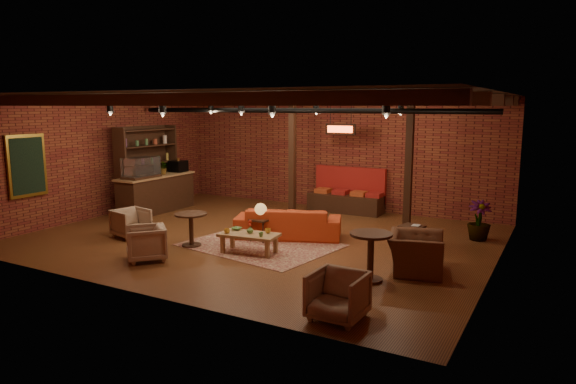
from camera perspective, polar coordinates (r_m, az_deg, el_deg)
The scene contains 29 objects.
floor at distance 11.82m, azimuth -2.99°, elevation -5.01°, with size 10.00×10.00×0.00m, color #3F200F.
ceiling at distance 11.44m, azimuth -3.13°, elevation 10.70°, with size 10.00×8.00×0.02m, color black.
wall_back at distance 15.05m, azimuth 5.05°, elevation 4.30°, with size 10.00×0.02×3.20m, color maroon.
wall_front at distance 8.43m, azimuth -17.59°, elevation -0.24°, with size 10.00×0.02×3.20m, color maroon.
wall_left at distance 14.78m, azimuth -19.78°, elevation 3.68°, with size 0.02×8.00×3.20m, color maroon.
wall_right at distance 9.86m, azimuth 22.45°, elevation 0.84°, with size 0.02×8.00×3.20m, color maroon.
ceiling_beams at distance 11.44m, azimuth -3.12°, elevation 10.10°, with size 9.80×6.40×0.22m, color black, non-canonical shape.
ceiling_pipe at distance 12.83m, azimuth 0.72°, elevation 9.02°, with size 0.12×0.12×9.60m, color black.
post_left at distance 14.06m, azimuth 0.48°, elevation 3.97°, with size 0.16×0.16×3.20m, color black.
post_right at distance 12.23m, azimuth 13.28°, elevation 2.87°, with size 0.16×0.16×3.20m, color black.
service_counter at distance 14.92m, azimuth -14.44°, elevation 0.89°, with size 0.80×2.50×1.60m, color black, non-canonical shape.
plant_counter at distance 14.94m, azimuth -13.70°, elevation 2.56°, with size 0.35×0.39×0.30m, color #337F33.
shelving_hutch at distance 15.21m, azimuth -15.34°, elevation 2.54°, with size 0.52×2.00×2.40m, color black, non-canonical shape.
chalkboard_menu at distance 13.32m, azimuth -27.00°, elevation 2.61°, with size 0.08×0.96×1.46m, color black.
banquette at distance 14.54m, azimuth 6.43°, elevation -0.28°, with size 2.10×0.70×1.00m, color #A51F1B, non-canonical shape.
service_sign at distance 13.93m, azimuth 5.85°, elevation 6.96°, with size 0.86×0.06×0.30m, color #FF4A19.
ceiling_spotlights at distance 11.44m, azimuth -3.11°, elevation 9.00°, with size 6.40×4.40×0.28m, color black, non-canonical shape.
rug at distance 11.13m, azimuth -3.03°, elevation -5.90°, with size 3.05×2.33×0.01m, color maroon.
sofa at distance 11.69m, azimuth 0.03°, elevation -3.41°, with size 2.37×0.93×0.69m, color #B63719.
coffee_table at distance 10.49m, azimuth -4.39°, elevation -4.85°, with size 1.26×0.74×0.66m.
side_table_lamp at distance 11.33m, azimuth -3.05°, elevation -2.27°, with size 0.42×0.42×0.85m.
round_table_left at distance 11.14m, azimuth -10.72°, elevation -3.50°, with size 0.69×0.69×0.72m.
armchair_a at distance 12.27m, azimuth -17.05°, elevation -3.15°, with size 0.70×0.65×0.72m, color #C5B098.
armchair_b at distance 10.36m, azimuth -15.50°, elevation -5.32°, with size 0.72×0.68×0.74m, color #C5B098.
armchair_right at distance 9.54m, azimuth 14.02°, elevation -5.89°, with size 1.09×0.70×0.95m, color brown.
side_table_book at distance 11.09m, azimuth 13.61°, elevation -3.82°, with size 0.53×0.53×0.51m.
round_table_right at distance 8.89m, azimuth 9.18°, elevation -6.26°, with size 0.72×0.72×0.85m.
armchair_far at distance 7.34m, azimuth 5.54°, elevation -11.17°, with size 0.73×0.69×0.75m, color #C5B098.
plant_tall at distance 12.05m, azimuth 20.72°, elevation 1.16°, with size 1.50×1.50×2.68m, color #4C7F4C.
Camera 1 is at (6.06, -9.70, 2.97)m, focal length 32.00 mm.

